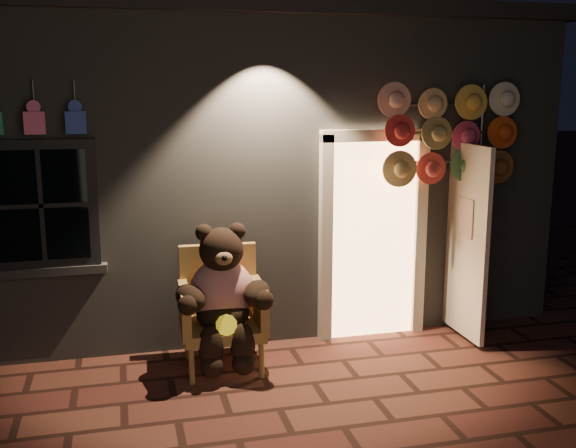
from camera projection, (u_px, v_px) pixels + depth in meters
name	position (u px, v px, depth m)	size (l,w,h in m)	color
ground	(280.00, 409.00, 5.56)	(60.00, 60.00, 0.00)	#572D21
shop_building	(211.00, 153.00, 9.00)	(7.30, 5.95, 3.51)	slate
wicker_armchair	(221.00, 308.00, 6.37)	(0.80, 0.73, 1.13)	#B59446
teddy_bear	(223.00, 296.00, 6.20)	(0.96, 0.75, 1.32)	#AE1212
hat_rack	(451.00, 136.00, 6.85)	(1.50, 0.22, 2.65)	#59595E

